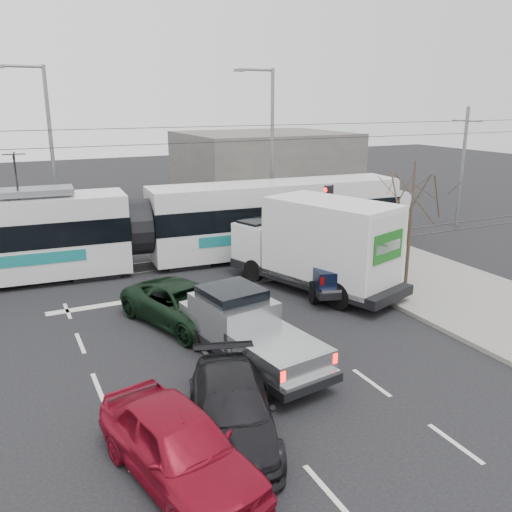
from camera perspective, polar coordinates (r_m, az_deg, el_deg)
name	(u,v)px	position (r m, az deg, el deg)	size (l,w,h in m)	color
ground	(265,350)	(16.76, 0.97, -9.91)	(120.00, 120.00, 0.00)	black
sidewalk_right	(479,302)	(22.00, 22.46, -4.49)	(6.00, 60.00, 0.15)	gray
rails	(168,264)	(25.48, -9.24, -0.86)	(60.00, 1.60, 0.03)	#33302D
building_right	(264,166)	(42.17, 0.81, 9.50)	(12.00, 10.00, 5.00)	slate
bare_tree	(412,196)	(21.78, 16.15, 6.07)	(2.40, 2.40, 5.00)	#47382B
traffic_signal	(329,208)	(24.39, 7.72, 5.06)	(0.44, 0.44, 3.60)	black
street_lamp_near	(269,142)	(30.94, 1.40, 11.95)	(2.38, 0.25, 9.00)	slate
street_lamp_far	(48,146)	(29.63, -21.09, 10.72)	(2.38, 0.25, 9.00)	slate
catenary	(164,181)	(24.64, -9.64, 7.78)	(60.00, 0.20, 7.00)	black
tram	(137,228)	(24.62, -12.41, 2.87)	(26.01, 4.48, 5.28)	silver
silver_pickup	(245,328)	(15.82, -1.15, -7.56)	(2.70, 5.78, 2.02)	black
box_truck	(318,246)	(21.50, 6.53, 1.09)	(4.74, 7.79, 3.68)	black
navy_pickup	(324,258)	(22.32, 7.20, -0.17)	(3.54, 5.84, 2.32)	black
green_car	(185,305)	(18.49, -7.53, -5.14)	(2.31, 5.02, 1.39)	black
red_car	(179,445)	(11.46, -8.15, -19.12)	(1.82, 4.53, 1.54)	maroon
dark_car	(232,410)	(12.65, -2.55, -15.84)	(1.85, 4.55, 1.32)	black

